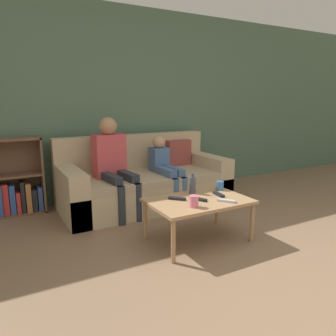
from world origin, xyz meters
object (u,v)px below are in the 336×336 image
Objects in this scene: person_adult at (112,159)px; tv_remote_1 at (177,199)px; tv_remote_0 at (198,199)px; tv_remote_2 at (219,194)px; bottle at (193,185)px; cup_far at (220,186)px; person_child at (165,167)px; couch at (144,183)px; cup_near at (194,201)px; bookshelf at (13,187)px; coffee_table at (198,203)px; tv_remote_3 at (227,201)px.

person_adult is 1.14m from tv_remote_1.
tv_remote_2 is at bearing -17.54° from tv_remote_0.
bottle reaches higher than tv_remote_1.
cup_far reaches higher than tv_remote_0.
person_child is 0.95m from cup_far.
tv_remote_0 and tv_remote_1 have the same top height.
tv_remote_1 is 0.45m from tv_remote_2.
couch is 12.19× the size of tv_remote_2.
person_child is at bearing 72.55° from cup_near.
tv_remote_1 is (-0.58, -0.08, -0.04)m from cup_far.
bookshelf reaches higher than tv_remote_1.
tv_remote_1 is at bearing 95.15° from cup_near.
cup_far is at bearing -82.32° from person_child.
couch is at bearing 83.05° from cup_near.
person_child is 1.10m from tv_remote_1.
tv_remote_2 is (0.70, -1.16, -0.24)m from person_adult.
person_adult is 12.30× the size of cup_far.
coffee_table is (1.52, -1.71, 0.04)m from bookshelf.
bottle reaches higher than cup_near.
couch reaches higher than coffee_table.
couch reaches higher than tv_remote_1.
person_child reaches higher than cup_far.
tv_remote_3 is (0.35, -0.03, -0.04)m from cup_near.
couch is at bearing 60.46° from tv_remote_3.
cup_near reaches higher than tv_remote_0.
cup_far is at bearing -55.84° from person_adult.
tv_remote_0 is 0.27m from tv_remote_2.
tv_remote_1 is at bearing -155.16° from bottle.
coffee_table is 6.11× the size of tv_remote_1.
tv_remote_1 is at bearing 152.76° from coffee_table.
tv_remote_3 is at bearing -80.39° from tv_remote_1.
person_adult is at bearing 129.74° from cup_far.
coffee_table is 0.06m from tv_remote_0.
couch is 2.22× the size of coffee_table.
couch is at bearing 63.59° from tv_remote_0.
coffee_table is 0.21m from tv_remote_1.
tv_remote_2 is 0.28m from bottle.
tv_remote_0 reaches higher than coffee_table.
bookshelf is 2.29m from coffee_table.
person_adult is at bearing 128.45° from tv_remote_2.
tv_remote_0 is at bearing -109.81° from bottle.
tv_remote_0 is (-0.03, -1.30, 0.14)m from couch.
person_child is at bearing -11.80° from person_adult.
cup_near is (0.28, -1.34, -0.20)m from person_adult.
tv_remote_3 is at bearing -65.75° from tv_remote_0.
tv_remote_2 is (0.44, -0.08, 0.00)m from tv_remote_1.
tv_remote_3 is at bearing -70.79° from person_adult.
tv_remote_1 is (-0.18, 0.10, 0.05)m from coffee_table.
bottle is at bearing 70.13° from tv_remote_3.
bottle reaches higher than coffee_table.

